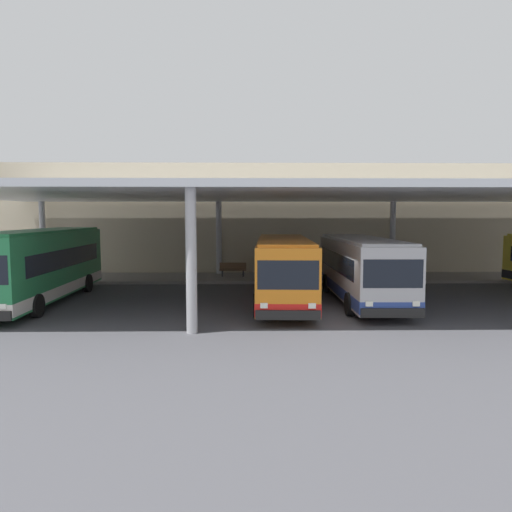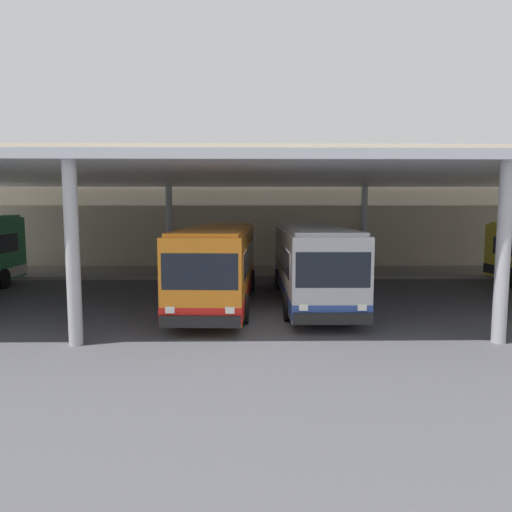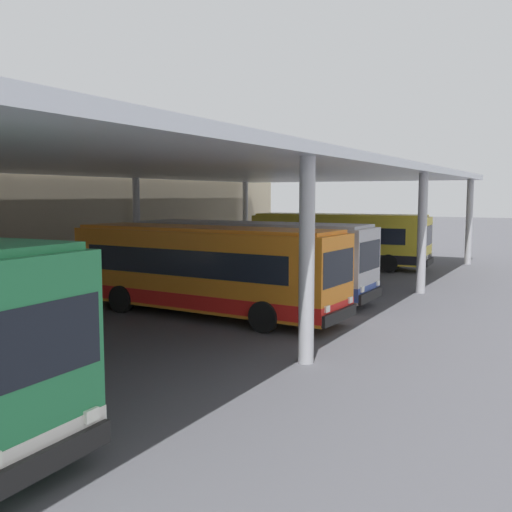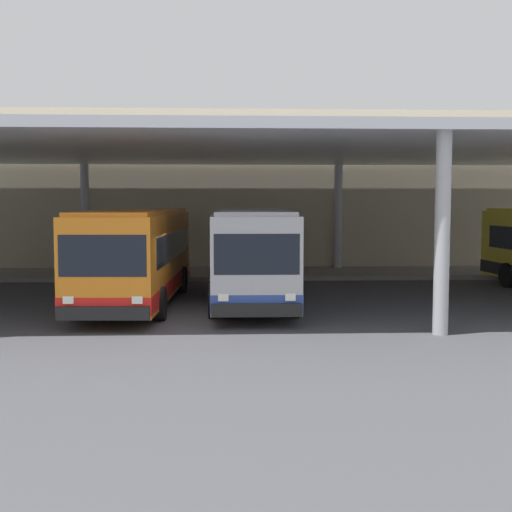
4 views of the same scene
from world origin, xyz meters
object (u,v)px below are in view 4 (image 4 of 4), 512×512
(bus_middle_bay, at_px, (251,254))
(trash_bin, at_px, (175,261))
(bench_waiting, at_px, (101,262))
(bus_second_bay, at_px, (137,255))

(bus_middle_bay, xyz_separation_m, trash_bin, (-3.18, 8.20, -0.98))
(bus_middle_bay, xyz_separation_m, bench_waiting, (-6.59, 8.33, -0.99))
(bus_second_bay, xyz_separation_m, bench_waiting, (-2.74, 8.64, -0.99))
(bus_second_bay, xyz_separation_m, trash_bin, (0.67, 8.51, -0.98))
(bus_second_bay, height_order, bench_waiting, bus_second_bay)
(bus_middle_bay, height_order, bench_waiting, bus_middle_bay)
(bench_waiting, bearing_deg, trash_bin, -2.19)
(bus_middle_bay, relative_size, trash_bin, 10.77)
(bus_second_bay, xyz_separation_m, bus_middle_bay, (3.85, 0.31, 0.00))
(bus_middle_bay, bearing_deg, bench_waiting, 128.37)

